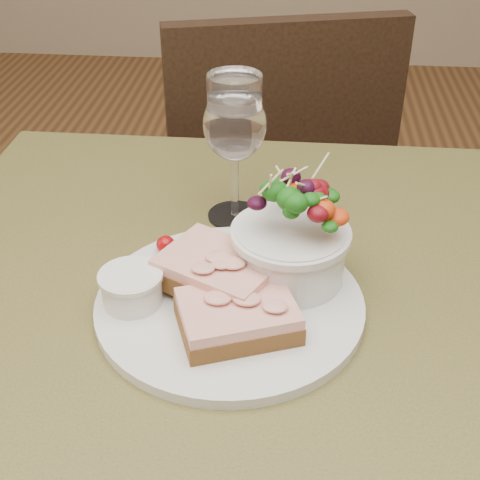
# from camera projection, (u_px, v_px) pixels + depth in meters

# --- Properties ---
(cafe_table) EXTENTS (0.80, 0.80, 0.75)m
(cafe_table) POSITION_uv_depth(u_px,v_px,m) (246.00, 368.00, 0.77)
(cafe_table) COLOR #443C1D
(cafe_table) RESTS_ON ground
(chair_far) EXTENTS (0.52, 0.52, 0.90)m
(chair_far) POSITION_uv_depth(u_px,v_px,m) (262.00, 262.00, 1.56)
(chair_far) COLOR black
(chair_far) RESTS_ON ground
(dinner_plate) EXTENTS (0.28, 0.28, 0.01)m
(dinner_plate) POSITION_uv_depth(u_px,v_px,m) (230.00, 304.00, 0.70)
(dinner_plate) COLOR silver
(dinner_plate) RESTS_ON cafe_table
(sandwich_front) EXTENTS (0.13, 0.12, 0.03)m
(sandwich_front) POSITION_uv_depth(u_px,v_px,m) (238.00, 316.00, 0.65)
(sandwich_front) COLOR #533116
(sandwich_front) RESTS_ON dinner_plate
(sandwich_back) EXTENTS (0.15, 0.13, 0.03)m
(sandwich_back) POSITION_uv_depth(u_px,v_px,m) (219.00, 271.00, 0.70)
(sandwich_back) COLOR #533116
(sandwich_back) RESTS_ON dinner_plate
(ramekin) EXTENTS (0.06, 0.06, 0.04)m
(ramekin) POSITION_uv_depth(u_px,v_px,m) (131.00, 286.00, 0.69)
(ramekin) COLOR white
(ramekin) RESTS_ON dinner_plate
(salad_bowl) EXTENTS (0.12, 0.12, 0.13)m
(salad_bowl) POSITION_uv_depth(u_px,v_px,m) (291.00, 231.00, 0.70)
(salad_bowl) COLOR silver
(salad_bowl) RESTS_ON dinner_plate
(garnish) EXTENTS (0.05, 0.04, 0.02)m
(garnish) POSITION_uv_depth(u_px,v_px,m) (175.00, 244.00, 0.77)
(garnish) COLOR #0C3C0B
(garnish) RESTS_ON dinner_plate
(wine_glass) EXTENTS (0.08, 0.08, 0.18)m
(wine_glass) POSITION_uv_depth(u_px,v_px,m) (235.00, 128.00, 0.79)
(wine_glass) COLOR white
(wine_glass) RESTS_ON cafe_table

